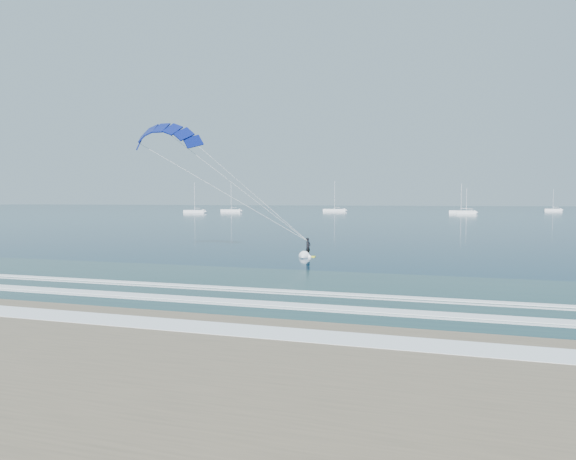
# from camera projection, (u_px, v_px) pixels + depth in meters

# --- Properties ---
(ground) EXTENTS (900.00, 900.00, 0.00)m
(ground) POSITION_uv_depth(u_px,v_px,m) (127.00, 320.00, 24.46)
(ground) COLOR #07293E
(ground) RESTS_ON ground
(kitesurfer_rig) EXTENTS (18.08, 8.71, 14.01)m
(kitesurfer_rig) POSITION_uv_depth(u_px,v_px,m) (235.00, 185.00, 49.74)
(kitesurfer_rig) COLOR yellow
(kitesurfer_rig) RESTS_ON ground
(sailboat_0) EXTENTS (9.64, 2.40, 12.99)m
(sailboat_0) POSITION_uv_depth(u_px,v_px,m) (195.00, 211.00, 219.45)
(sailboat_0) COLOR white
(sailboat_0) RESTS_ON ground
(sailboat_1) EXTENTS (9.53, 2.40, 12.97)m
(sailboat_1) POSITION_uv_depth(u_px,v_px,m) (231.00, 211.00, 232.77)
(sailboat_1) COLOR white
(sailboat_1) RESTS_ON ground
(sailboat_2) EXTENTS (10.80, 2.40, 14.27)m
(sailboat_2) POSITION_uv_depth(u_px,v_px,m) (335.00, 210.00, 243.49)
(sailboat_2) COLOR white
(sailboat_2) RESTS_ON ground
(sailboat_3) EXTENTS (7.37, 2.40, 10.41)m
(sailboat_3) POSITION_uv_depth(u_px,v_px,m) (466.00, 212.00, 203.50)
(sailboat_3) COLOR white
(sailboat_3) RESTS_ON ground
(sailboat_4) EXTENTS (7.68, 2.40, 10.58)m
(sailboat_4) POSITION_uv_depth(u_px,v_px,m) (553.00, 210.00, 248.56)
(sailboat_4) COLOR white
(sailboat_4) RESTS_ON ground
(sailboat_7) EXTENTS (9.44, 2.40, 12.23)m
(sailboat_7) POSITION_uv_depth(u_px,v_px,m) (461.00, 212.00, 211.08)
(sailboat_7) COLOR white
(sailboat_7) RESTS_ON ground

